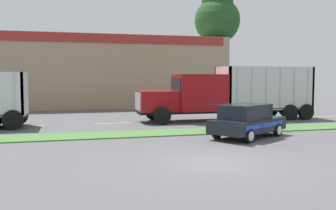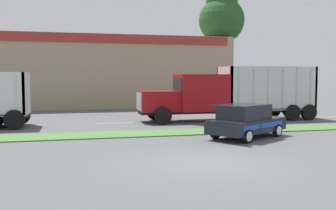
# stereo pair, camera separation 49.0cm
# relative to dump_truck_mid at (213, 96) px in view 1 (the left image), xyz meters

# --- Properties ---
(ground_plane) EXTENTS (600.00, 600.00, 0.00)m
(ground_plane) POSITION_rel_dump_truck_mid_xyz_m (-4.69, -11.95, -1.69)
(ground_plane) COLOR #515154
(grass_verge) EXTENTS (120.00, 2.19, 0.06)m
(grass_verge) POSITION_rel_dump_truck_mid_xyz_m (-4.69, -4.90, -1.66)
(grass_verge) COLOR #477538
(grass_verge) RESTS_ON ground_plane
(centre_line_3) EXTENTS (2.40, 0.14, 0.01)m
(centre_line_3) POSITION_rel_dump_truck_mid_xyz_m (-12.16, 0.20, -1.68)
(centre_line_3) COLOR yellow
(centre_line_3) RESTS_ON ground_plane
(centre_line_4) EXTENTS (2.40, 0.14, 0.01)m
(centre_line_4) POSITION_rel_dump_truck_mid_xyz_m (-6.76, 0.20, -1.68)
(centre_line_4) COLOR yellow
(centre_line_4) RESTS_ON ground_plane
(centre_line_5) EXTENTS (2.40, 0.14, 0.01)m
(centre_line_5) POSITION_rel_dump_truck_mid_xyz_m (-1.36, 0.20, -1.68)
(centre_line_5) COLOR yellow
(centre_line_5) RESTS_ON ground_plane
(centre_line_6) EXTENTS (2.40, 0.14, 0.01)m
(centre_line_6) POSITION_rel_dump_truck_mid_xyz_m (4.04, 0.20, -1.68)
(centre_line_6) COLOR yellow
(centre_line_6) RESTS_ON ground_plane
(centre_line_7) EXTENTS (2.40, 0.14, 0.01)m
(centre_line_7) POSITION_rel_dump_truck_mid_xyz_m (9.44, 0.20, -1.68)
(centre_line_7) COLOR yellow
(centre_line_7) RESTS_ON ground_plane
(dump_truck_mid) EXTENTS (12.25, 2.83, 3.68)m
(dump_truck_mid) POSITION_rel_dump_truck_mid_xyz_m (0.00, 0.00, 0.00)
(dump_truck_mid) COLOR black
(dump_truck_mid) RESTS_ON ground_plane
(rally_car) EXTENTS (4.63, 3.83, 1.68)m
(rally_car) POSITION_rel_dump_truck_mid_xyz_m (-1.09, -7.27, -0.85)
(rally_car) COLOR black
(rally_car) RESTS_ON ground_plane
(store_building_backdrop) EXTENTS (27.96, 12.10, 6.93)m
(store_building_backdrop) POSITION_rel_dump_truck_mid_xyz_m (-7.98, 16.73, 1.78)
(store_building_backdrop) COLOR #9E896B
(store_building_backdrop) RESTS_ON ground_plane
(tree_behind_left) EXTENTS (4.75, 4.75, 12.44)m
(tree_behind_left) POSITION_rel_dump_truck_mid_xyz_m (5.65, 13.15, 7.61)
(tree_behind_left) COLOR #473828
(tree_behind_left) RESTS_ON ground_plane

